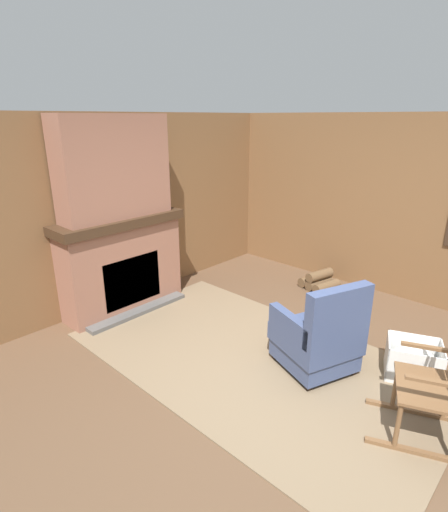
% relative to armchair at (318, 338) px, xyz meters
% --- Properties ---
extents(ground_plane, '(14.00, 14.00, 0.00)m').
position_rel_armchair_xyz_m(ground_plane, '(-0.01, -0.48, -0.35)').
color(ground_plane, brown).
extents(wood_panel_wall_left, '(0.06, 6.05, 2.39)m').
position_rel_armchair_xyz_m(wood_panel_wall_left, '(-2.76, -0.48, 0.85)').
color(wood_panel_wall_left, brown).
rests_on(wood_panel_wall_left, ground).
extents(wood_panel_wall_back, '(6.05, 0.09, 2.39)m').
position_rel_armchair_xyz_m(wood_panel_wall_back, '(0.01, 2.27, 0.85)').
color(wood_panel_wall_back, brown).
rests_on(wood_panel_wall_back, ground).
extents(fireplace_hearth, '(0.64, 1.63, 1.20)m').
position_rel_armchair_xyz_m(fireplace_hearth, '(-2.51, -0.48, 0.25)').
color(fireplace_hearth, '#93604C').
rests_on(fireplace_hearth, ground).
extents(chimney_breast, '(0.38, 1.34, 1.18)m').
position_rel_armchair_xyz_m(chimney_breast, '(-2.52, -0.48, 1.44)').
color(chimney_breast, '#93604C').
rests_on(chimney_breast, fireplace_hearth).
extents(area_rug, '(3.68, 2.11, 0.01)m').
position_rel_armchair_xyz_m(area_rug, '(-0.56, -0.29, -0.34)').
color(area_rug, '#7A664C').
rests_on(area_rug, ground).
extents(armchair, '(0.87, 0.85, 0.96)m').
position_rel_armchair_xyz_m(armchair, '(0.00, 0.00, 0.00)').
color(armchair, '#3D4C75').
rests_on(armchair, ground).
extents(rocking_chair, '(0.93, 0.77, 1.34)m').
position_rel_armchair_xyz_m(rocking_chair, '(1.07, -0.18, 0.09)').
color(rocking_chair, brown).
rests_on(rocking_chair, ground).
extents(firewood_stack, '(0.52, 0.52, 0.27)m').
position_rel_armchair_xyz_m(firewood_stack, '(-1.00, 1.76, -0.25)').
color(firewood_stack, brown).
rests_on(firewood_stack, ground).
extents(laundry_basket, '(0.59, 0.54, 0.35)m').
position_rel_armchair_xyz_m(laundry_basket, '(0.72, 0.52, -0.17)').
color(laundry_basket, white).
rests_on(laundry_basket, ground).
extents(oil_lamp_vase, '(0.12, 0.12, 0.24)m').
position_rel_armchair_xyz_m(oil_lamp_vase, '(-2.56, -0.85, 0.93)').
color(oil_lamp_vase, '#B24C42').
rests_on(oil_lamp_vase, fireplace_hearth).
extents(storage_case, '(0.15, 0.27, 0.13)m').
position_rel_armchair_xyz_m(storage_case, '(-2.56, -0.37, 0.91)').
color(storage_case, gray).
rests_on(storage_case, fireplace_hearth).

